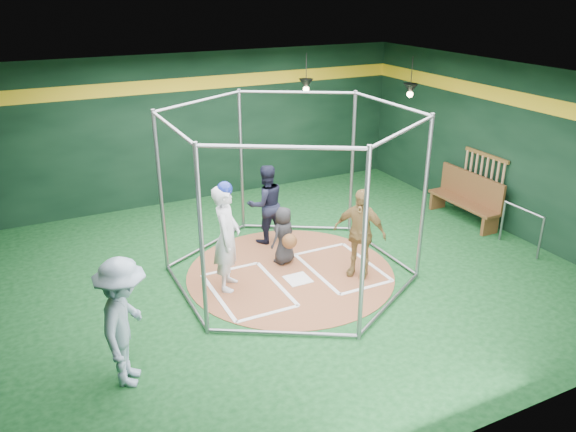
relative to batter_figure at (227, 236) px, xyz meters
name	(u,v)px	position (x,y,z in m)	size (l,w,h in m)	color
room_shell	(290,183)	(1.20, -0.01, 0.78)	(10.10, 9.10, 3.53)	#0C3816
clay_disc	(290,273)	(1.20, -0.02, -0.97)	(3.80, 3.80, 0.01)	brown
home_plate	(298,279)	(1.20, -0.32, -0.96)	(0.43, 0.43, 0.01)	white
batter_box_left	(248,290)	(0.25, -0.27, -0.96)	(1.17, 1.77, 0.01)	white
batter_box_right	(342,267)	(2.15, -0.27, -0.96)	(1.17, 1.77, 0.01)	white
batting_cage	(291,197)	(1.20, -0.02, 0.52)	(4.05, 4.67, 3.00)	gray
bat_rack	(484,175)	(6.13, 0.38, 0.07)	(0.07, 1.25, 0.98)	brown
pendant_lamp_near	(306,84)	(3.40, 3.58, 1.76)	(0.34, 0.34, 0.90)	black
pendant_lamp_far	(410,89)	(5.20, 1.98, 1.76)	(0.34, 0.34, 0.90)	black
batter_figure	(227,236)	(0.00, 0.00, 0.00)	(0.73, 0.82, 1.95)	silver
visitor_leopard	(360,233)	(2.28, -0.61, -0.14)	(0.97, 0.40, 1.65)	#AF8B4B
catcher_figure	(284,236)	(1.27, 0.40, -0.41)	(0.64, 0.66, 1.11)	black
umpire	(266,204)	(1.37, 1.43, -0.15)	(0.79, 0.62, 1.63)	black
bystander_blue	(125,323)	(-2.06, -1.76, -0.07)	(1.17, 0.67, 1.81)	#8CA4B9
dugout_bench	(467,197)	(5.83, 0.49, -0.42)	(0.44, 1.87, 1.09)	brown
steel_railing	(522,222)	(5.75, -1.13, -0.39)	(0.05, 1.02, 0.87)	gray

